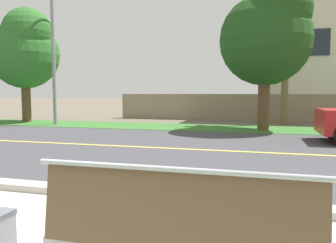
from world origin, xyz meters
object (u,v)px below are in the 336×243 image
shade_tree_far_left (25,49)px  shade_tree_left (268,33)px  bench_right (178,242)px  streetlamp (56,40)px

shade_tree_far_left → shade_tree_left: 11.45m
bench_right → streetlamp: size_ratio=0.28×
bench_right → shade_tree_far_left: bearing=131.6°
streetlamp → shade_tree_left: (9.33, -0.16, -0.12)m
streetlamp → shade_tree_left: bearing=-1.0°
streetlamp → shade_tree_far_left: size_ratio=1.21×
streetlamp → shade_tree_far_left: bearing=165.2°
streetlamp → shade_tree_far_left: (-2.09, 0.55, -0.26)m
bench_right → streetlamp: bearing=126.8°
bench_right → streetlamp: 14.62m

